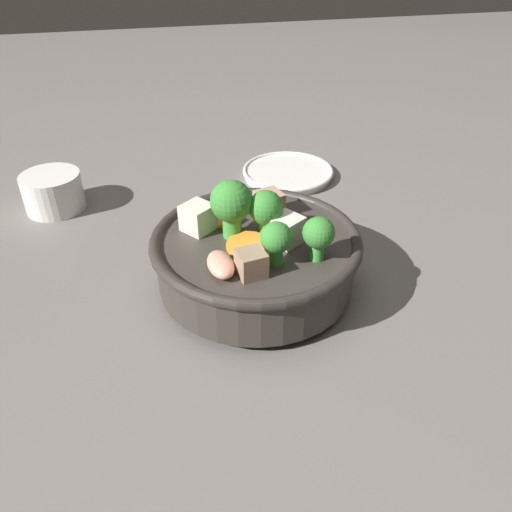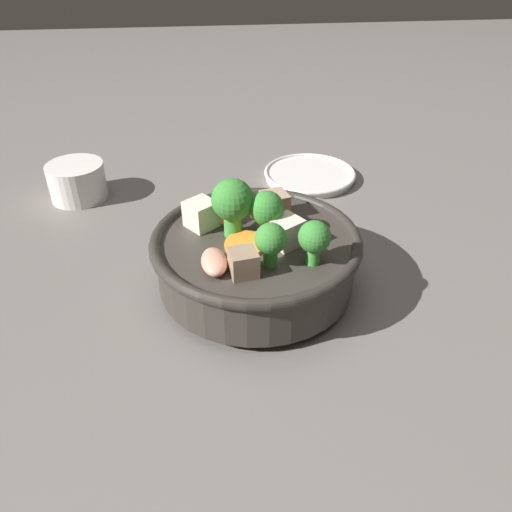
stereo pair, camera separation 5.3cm
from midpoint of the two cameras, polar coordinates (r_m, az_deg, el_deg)
ground_plane at (r=0.55m, az=2.74°, el=-3.60°), size 3.00×3.00×0.00m
stirfry_bowl at (r=0.52m, az=2.86°, el=0.24°), size 0.22×0.22×0.12m
side_saucer at (r=0.78m, az=8.10°, el=9.14°), size 0.14×0.14×0.01m
tea_cup at (r=0.75m, az=-17.89°, el=8.12°), size 0.08×0.08×0.05m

